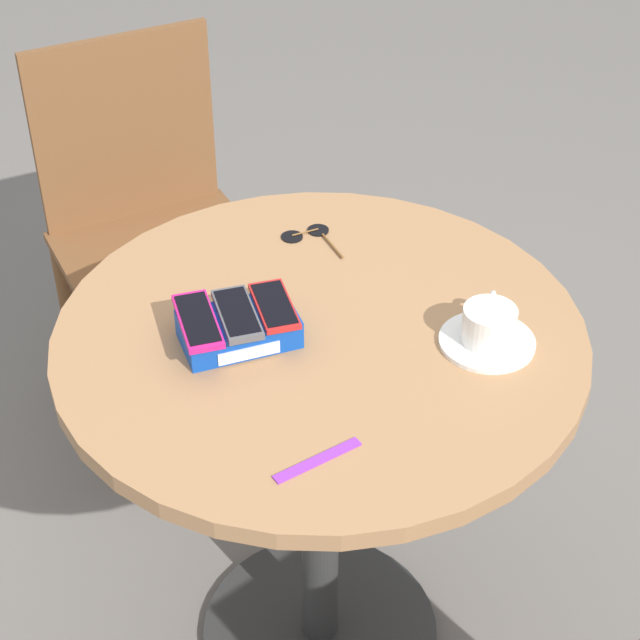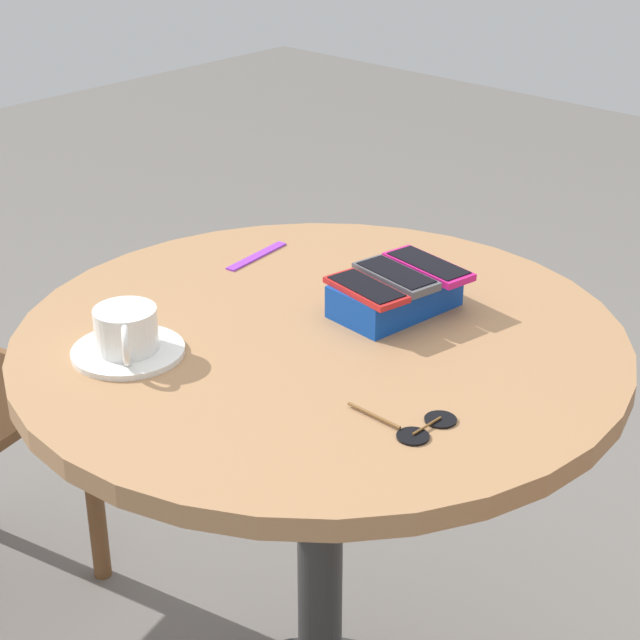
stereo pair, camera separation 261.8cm
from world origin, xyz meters
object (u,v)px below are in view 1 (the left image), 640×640
Objects in this scene: round_table at (320,411)px; chair_far_side at (154,233)px; coffee_cup at (489,323)px; phone_box at (239,329)px; phone_red at (274,306)px; lanyard_strap at (318,460)px; saucer at (487,342)px; sunglasses at (308,235)px; phone_gray at (237,314)px; phone_magenta at (198,321)px.

round_table is 0.86m from chair_far_side.
coffee_cup is (0.22, -0.14, 0.21)m from round_table.
phone_box is 0.07m from phone_red.
phone_box is 1.37× the size of lanyard_strap.
phone_red is (0.06, -0.00, 0.03)m from phone_box.
saucer is 0.37m from lanyard_strap.
chair_far_side reaches higher than phone_box.
phone_red is at bearing 77.14° from lanyard_strap.
phone_box reaches higher than saucer.
chair_far_side is at bearing 102.99° from saucer.
phone_box is at bearing -135.46° from sunglasses.
chair_far_side reaches higher than round_table.
phone_box is at bearing 17.67° from phone_gray.
phone_box reaches higher than sunglasses.
phone_red is (0.12, -0.02, -0.00)m from phone_magenta.
phone_red is 0.89× the size of saucer.
phone_gray is at bearing 176.27° from phone_red.
lanyard_strap is at bearing -161.79° from coffee_cup.
saucer is at bearing -31.15° from phone_red.
phone_gray reaches higher than round_table.
chair_far_side is at bearing 100.76° from sunglasses.
coffee_cup is (0.28, -0.17, -0.01)m from phone_red.
phone_magenta is at bearing 155.53° from coffee_cup.
phone_magenta is 1.46× the size of coffee_cup.
phone_gray is 0.32m from sunglasses.
saucer reaches higher than lanyard_strap.
phone_magenta reaches higher than round_table.
saucer is at bearing -128.11° from coffee_cup.
phone_magenta is at bearing -102.25° from chair_far_side.
lanyard_strap is at bearing -116.86° from round_table.
coffee_cup is 0.41m from sunglasses.
lanyard_strap is 1.13× the size of sunglasses.
sunglasses is (0.17, 0.23, -0.05)m from phone_red.
saucer is at bearing 17.97° from lanyard_strap.
phone_gray is 1.03× the size of phone_red.
coffee_cup is 1.07m from chair_far_side.
lanyard_strap is (-0.35, -0.11, -0.00)m from saucer.
chair_far_side is (-0.23, 0.99, -0.34)m from coffee_cup.
phone_red reaches higher than sunglasses.
round_table is at bearing -13.30° from phone_gray.
phone_magenta reaches higher than lanyard_strap.
coffee_cup is at bearing -76.89° from chair_far_side.
phone_box is at bearing -97.90° from chair_far_side.
phone_gray is 1.36× the size of coffee_cup.
saucer is at bearing -27.01° from phone_gray.
chair_far_side is at bearing 82.00° from phone_gray.
phone_gray is 0.29m from lanyard_strap.
phone_gray is 0.92× the size of saucer.
chair_far_side is at bearing 103.11° from coffee_cup.
coffee_cup is at bearing -33.17° from round_table.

